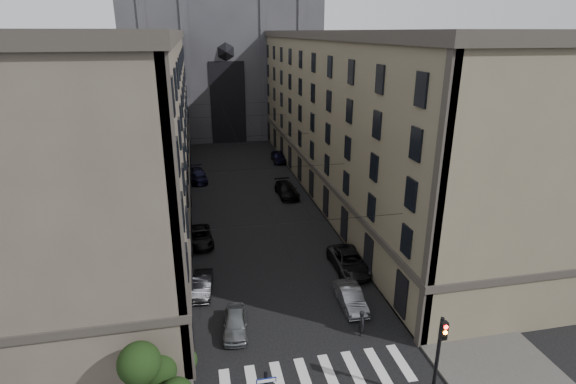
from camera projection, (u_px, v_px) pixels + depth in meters
sidewalk_left at (160, 201)px, 52.44m from camera, size 7.00×80.00×0.15m
sidewalk_right at (332, 189)px, 56.50m from camera, size 7.00×80.00×0.15m
zebra_crossing at (317, 375)px, 25.94m from camera, size 11.00×3.20×0.01m
building_left at (124, 123)px, 48.74m from camera, size 13.60×60.60×18.85m
building_right at (358, 114)px, 53.93m from camera, size 13.60×60.60×18.85m
gothic_tower at (221, 37)px, 84.37m from camera, size 35.00×23.00×58.00m
traffic_light_right at (439, 350)px, 23.07m from camera, size 0.34×0.50×5.20m
shrub_cluster at (158, 372)px, 23.65m from camera, size 3.90×4.40×3.90m
tram_wires at (248, 137)px, 51.71m from camera, size 14.00×60.00×0.43m
car_left_near at (235, 323)px, 29.48m from camera, size 2.05×4.12×1.35m
car_left_midnear at (202, 285)px, 33.94m from camera, size 1.79×4.16×1.33m
car_left_midfar at (200, 237)px, 41.83m from camera, size 2.63×5.11×1.38m
car_left_far at (197, 175)px, 59.37m from camera, size 2.77×5.63×1.57m
car_right_near at (351, 297)px, 32.26m from camera, size 1.61×4.33×1.41m
car_right_midnear at (349, 261)px, 37.19m from camera, size 2.61×5.58×1.54m
car_right_midfar at (287, 190)px, 53.90m from camera, size 2.42×5.47×1.56m
car_right_far at (279, 157)px, 68.02m from camera, size 1.98×4.78×1.62m
pedestrian at (362, 323)px, 29.14m from camera, size 0.63×0.76×1.78m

